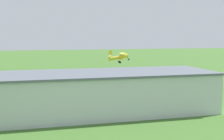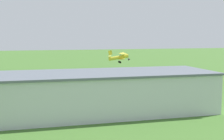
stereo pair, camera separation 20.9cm
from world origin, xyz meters
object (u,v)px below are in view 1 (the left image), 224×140
hangar (105,92)px  biplane (119,57)px  person_beside_truck (151,86)px  person_by_parked_cars (168,90)px

hangar → biplane: bearing=-110.7°
hangar → biplane: size_ratio=5.05×
biplane → person_beside_truck: (-1.23, 21.23, -5.65)m
person_beside_truck → biplane: bearing=-86.7°
hangar → person_by_parked_cars: (-18.04, -12.68, -2.68)m
hangar → person_by_parked_cars: 22.22m
person_by_parked_cars → person_beside_truck: person_beside_truck is taller
person_by_parked_cars → person_beside_truck: 5.66m
biplane → hangar: bearing=69.3°
person_by_parked_cars → person_beside_truck: size_ratio=0.90×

